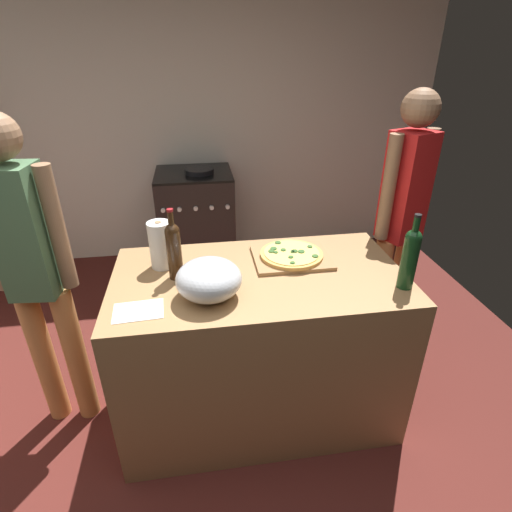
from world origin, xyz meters
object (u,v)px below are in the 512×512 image
(person_in_stripes, at_px, (34,267))
(person_in_red, at_px, (401,216))
(pizza, at_px, (291,254))
(stove, at_px, (197,221))
(wine_bottle_dark, at_px, (410,256))
(mixing_bowl, at_px, (209,279))
(wine_bottle_green, at_px, (174,248))
(paper_towel_roll, at_px, (161,245))

(person_in_stripes, xyz_separation_m, person_in_red, (2.01, 0.30, 0.02))
(pizza, distance_m, stove, 1.77)
(pizza, bearing_deg, person_in_red, 19.89)
(stove, bearing_deg, person_in_red, -47.99)
(pizza, bearing_deg, wine_bottle_dark, -37.03)
(wine_bottle_dark, distance_m, stove, 2.28)
(stove, relative_size, person_in_stripes, 0.58)
(mixing_bowl, height_order, wine_bottle_green, wine_bottle_green)
(pizza, bearing_deg, stove, 106.73)
(mixing_bowl, xyz_separation_m, wine_bottle_green, (-0.15, 0.20, 0.07))
(wine_bottle_dark, relative_size, stove, 0.38)
(mixing_bowl, relative_size, paper_towel_roll, 1.20)
(wine_bottle_dark, bearing_deg, wine_bottle_green, 166.72)
(mixing_bowl, bearing_deg, wine_bottle_green, 127.56)
(pizza, bearing_deg, mixing_bowl, -146.48)
(pizza, xyz_separation_m, stove, (-0.49, 1.64, -0.46))
(person_in_stripes, distance_m, person_in_red, 2.03)
(mixing_bowl, height_order, paper_towel_roll, paper_towel_roll)
(pizza, bearing_deg, wine_bottle_green, -170.62)
(mixing_bowl, xyz_separation_m, wine_bottle_dark, (0.91, -0.05, 0.07))
(person_in_red, bearing_deg, paper_towel_roll, -170.24)
(paper_towel_roll, relative_size, stove, 0.25)
(mixing_bowl, relative_size, stove, 0.30)
(wine_bottle_green, height_order, person_in_red, person_in_red)
(wine_bottle_green, height_order, wine_bottle_dark, wine_bottle_dark)
(pizza, xyz_separation_m, person_in_red, (0.74, 0.27, 0.07))
(person_in_red, bearing_deg, wine_bottle_dark, -114.21)
(wine_bottle_green, height_order, person_in_stripes, person_in_stripes)
(paper_towel_roll, height_order, wine_bottle_dark, wine_bottle_dark)
(wine_bottle_green, distance_m, person_in_red, 1.39)
(mixing_bowl, distance_m, person_in_red, 1.32)
(stove, relative_size, person_in_red, 0.57)
(pizza, height_order, person_in_red, person_in_red)
(wine_bottle_green, distance_m, person_in_stripes, 0.68)
(mixing_bowl, height_order, wine_bottle_dark, wine_bottle_dark)
(paper_towel_roll, height_order, person_in_red, person_in_red)
(person_in_stripes, bearing_deg, paper_towel_roll, 5.19)
(wine_bottle_green, bearing_deg, person_in_stripes, 174.01)
(pizza, relative_size, mixing_bowl, 1.13)
(wine_bottle_green, relative_size, person_in_stripes, 0.21)
(pizza, relative_size, paper_towel_roll, 1.35)
(person_in_stripes, height_order, person_in_red, person_in_red)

